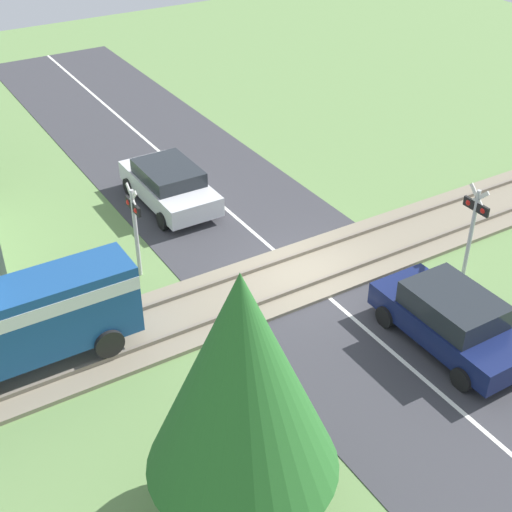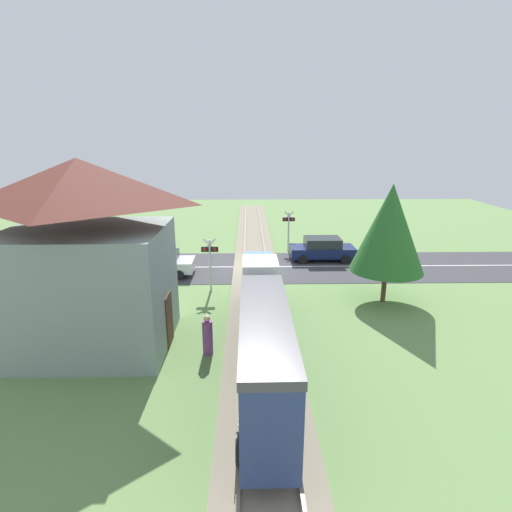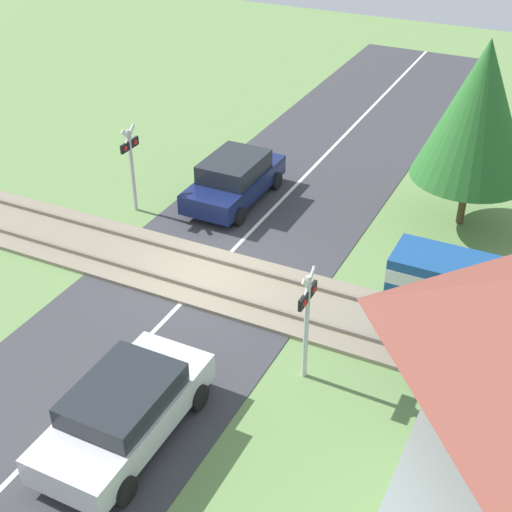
# 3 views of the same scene
# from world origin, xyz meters

# --- Properties ---
(ground_plane) EXTENTS (60.00, 60.00, 0.00)m
(ground_plane) POSITION_xyz_m (0.00, 0.00, 0.00)
(ground_plane) COLOR #66894C
(road_surface) EXTENTS (48.00, 6.40, 0.02)m
(road_surface) POSITION_xyz_m (0.00, 0.00, 0.01)
(road_surface) COLOR #38383D
(road_surface) RESTS_ON ground_plane
(track_bed) EXTENTS (2.80, 48.00, 0.24)m
(track_bed) POSITION_xyz_m (0.00, 0.00, 0.07)
(track_bed) COLOR gray
(track_bed) RESTS_ON ground_plane
(train) EXTENTS (1.58, 12.24, 3.18)m
(train) POSITION_xyz_m (0.00, 11.55, 1.86)
(train) COLOR navy
(train) RESTS_ON track_bed
(car_near_crossing) EXTENTS (4.29, 2.00, 1.56)m
(car_near_crossing) POSITION_xyz_m (-4.52, -1.44, 0.81)
(car_near_crossing) COLOR #141E4C
(car_near_crossing) RESTS_ON ground_plane
(car_far_side) EXTENTS (4.32, 2.07, 1.44)m
(car_far_side) POSITION_xyz_m (5.90, 1.44, 0.77)
(car_far_side) COLOR silver
(car_far_side) RESTS_ON ground_plane
(crossing_signal_west_approach) EXTENTS (0.90, 0.18, 2.93)m
(crossing_signal_west_approach) POSITION_xyz_m (-2.49, -4.06, 1.89)
(crossing_signal_west_approach) COLOR #B7B7B7
(crossing_signal_west_approach) RESTS_ON ground_plane
(crossing_signal_east_approach) EXTENTS (0.90, 0.18, 2.93)m
(crossing_signal_east_approach) POSITION_xyz_m (2.49, 4.06, 1.89)
(crossing_signal_east_approach) COLOR #B7B7B7
(crossing_signal_east_approach) RESTS_ON ground_plane
(station_building) EXTENTS (6.21, 5.07, 7.25)m
(station_building) POSITION_xyz_m (6.48, 9.91, 3.55)
(station_building) COLOR gray
(station_building) RESTS_ON ground_plane
(pedestrian_by_station) EXTENTS (0.39, 0.39, 1.56)m
(pedestrian_by_station) POSITION_xyz_m (2.02, 10.70, 0.71)
(pedestrian_by_station) COLOR #7F3D84
(pedestrian_by_station) RESTS_ON ground_plane
(tree_roadside_hedge) EXTENTS (3.55, 3.55, 5.90)m
(tree_roadside_hedge) POSITION_xyz_m (-6.34, 5.73, 3.76)
(tree_roadside_hedge) COLOR brown
(tree_roadside_hedge) RESTS_ON ground_plane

